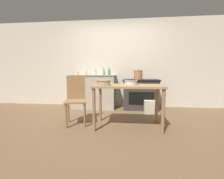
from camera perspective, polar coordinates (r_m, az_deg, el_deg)
ground_plane at (r=3.14m, az=-1.06°, el=-12.29°), size 14.00×14.00×0.00m
wall_back at (r=4.56m, az=1.49°, el=9.77°), size 8.00×0.07×2.55m
counter_cabinet at (r=4.34m, az=-6.74°, el=-0.69°), size 1.21×0.63×0.95m
stove at (r=4.25m, az=10.79°, el=-1.71°), size 0.97×0.63×0.83m
work_table at (r=2.75m, az=6.09°, el=-0.62°), size 1.24×0.67×0.78m
chair at (r=3.02m, az=-13.58°, el=-3.23°), size 0.49×0.49×0.95m
flour_sack at (r=3.86m, az=14.14°, el=-6.45°), size 0.27×0.19×0.32m
stock_pot at (r=4.14m, az=9.91°, el=5.52°), size 0.24×0.24×0.27m
mixing_bowl_large at (r=2.66m, az=-3.24°, el=2.73°), size 0.26×0.26×0.09m
mixing_bowl_small at (r=2.78m, az=7.17°, el=2.82°), size 0.25×0.25×0.09m
bottle_far_left at (r=4.42m, az=-6.39°, el=6.58°), size 0.07×0.07×0.20m
bottle_left at (r=4.48m, az=-3.63°, el=7.01°), size 0.07×0.07×0.28m
bottle_mid_left at (r=4.30m, az=-1.08°, el=6.62°), size 0.08×0.08×0.20m
cup_center_left at (r=4.24m, az=-13.10°, el=6.02°), size 0.08×0.08×0.09m
cup_center at (r=4.28m, az=-9.89°, el=6.15°), size 0.09×0.09×0.10m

